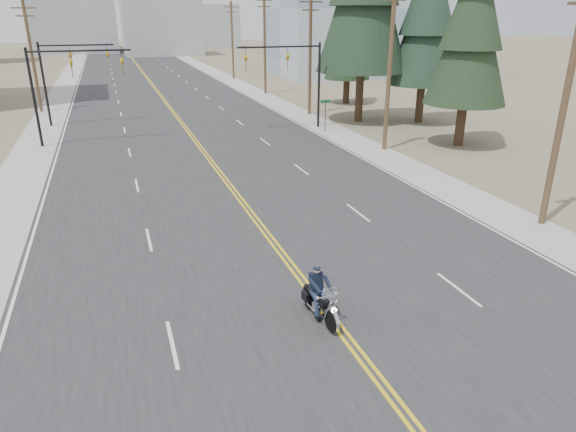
# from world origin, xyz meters

# --- Properties ---
(ground_plane) EXTENTS (400.00, 400.00, 0.00)m
(ground_plane) POSITION_xyz_m (0.00, 0.00, 0.00)
(ground_plane) COLOR #776D56
(ground_plane) RESTS_ON ground
(road) EXTENTS (20.00, 200.00, 0.01)m
(road) POSITION_xyz_m (0.00, 70.00, 0.01)
(road) COLOR #303033
(road) RESTS_ON ground
(sidewalk_left) EXTENTS (3.00, 200.00, 0.01)m
(sidewalk_left) POSITION_xyz_m (-11.50, 70.00, 0.01)
(sidewalk_left) COLOR #A5A5A0
(sidewalk_left) RESTS_ON ground
(sidewalk_right) EXTENTS (3.00, 200.00, 0.01)m
(sidewalk_right) POSITION_xyz_m (11.50, 70.00, 0.01)
(sidewalk_right) COLOR #A5A5A0
(sidewalk_right) RESTS_ON ground
(traffic_mast_left) EXTENTS (7.10, 0.26, 7.00)m
(traffic_mast_left) POSITION_xyz_m (-8.98, 32.00, 4.94)
(traffic_mast_left) COLOR black
(traffic_mast_left) RESTS_ON ground
(traffic_mast_right) EXTENTS (7.10, 0.26, 7.00)m
(traffic_mast_right) POSITION_xyz_m (8.98, 32.00, 4.94)
(traffic_mast_right) COLOR black
(traffic_mast_right) RESTS_ON ground
(traffic_mast_far) EXTENTS (6.10, 0.26, 7.00)m
(traffic_mast_far) POSITION_xyz_m (-9.31, 40.00, 4.87)
(traffic_mast_far) COLOR black
(traffic_mast_far) RESTS_ON ground
(street_sign) EXTENTS (0.90, 0.06, 2.62)m
(street_sign) POSITION_xyz_m (10.80, 30.00, 1.80)
(street_sign) COLOR black
(street_sign) RESTS_ON ground
(utility_pole_a) EXTENTS (2.20, 0.30, 11.00)m
(utility_pole_a) POSITION_xyz_m (12.50, 8.00, 5.73)
(utility_pole_a) COLOR brown
(utility_pole_a) RESTS_ON ground
(utility_pole_b) EXTENTS (2.20, 0.30, 11.50)m
(utility_pole_b) POSITION_xyz_m (12.50, 23.00, 5.98)
(utility_pole_b) COLOR brown
(utility_pole_b) RESTS_ON ground
(utility_pole_c) EXTENTS (2.20, 0.30, 11.00)m
(utility_pole_c) POSITION_xyz_m (12.50, 38.00, 5.73)
(utility_pole_c) COLOR brown
(utility_pole_c) RESTS_ON ground
(utility_pole_d) EXTENTS (2.20, 0.30, 11.50)m
(utility_pole_d) POSITION_xyz_m (12.50, 53.00, 5.98)
(utility_pole_d) COLOR brown
(utility_pole_d) RESTS_ON ground
(utility_pole_e) EXTENTS (2.20, 0.30, 11.00)m
(utility_pole_e) POSITION_xyz_m (12.50, 70.00, 5.73)
(utility_pole_e) COLOR brown
(utility_pole_e) RESTS_ON ground
(utility_pole_left) EXTENTS (2.20, 0.30, 10.50)m
(utility_pole_left) POSITION_xyz_m (-12.50, 48.00, 5.48)
(utility_pole_left) COLOR brown
(utility_pole_left) RESTS_ON ground
(glass_building) EXTENTS (24.00, 16.00, 20.00)m
(glass_building) POSITION_xyz_m (32.00, 70.00, 10.00)
(glass_building) COLOR #9EB5CC
(glass_building) RESTS_ON ground
(haze_bldg_b) EXTENTS (18.00, 14.00, 14.00)m
(haze_bldg_b) POSITION_xyz_m (8.00, 125.00, 7.00)
(haze_bldg_b) COLOR #ADB2B7
(haze_bldg_b) RESTS_ON ground
(haze_bldg_c) EXTENTS (16.00, 12.00, 18.00)m
(haze_bldg_c) POSITION_xyz_m (40.00, 110.00, 9.00)
(haze_bldg_c) COLOR #B7BCC6
(haze_bldg_c) RESTS_ON ground
(haze_bldg_e) EXTENTS (14.00, 14.00, 12.00)m
(haze_bldg_e) POSITION_xyz_m (25.00, 150.00, 6.00)
(haze_bldg_e) COLOR #B7BCC6
(haze_bldg_e) RESTS_ON ground
(motorcyclist) EXTENTS (1.12, 2.28, 1.73)m
(motorcyclist) POSITION_xyz_m (-0.35, 3.89, 0.86)
(motorcyclist) COLOR black
(motorcyclist) RESTS_ON ground
(conifer_near) EXTENTS (5.79, 5.79, 15.33)m
(conifer_near) POSITION_xyz_m (18.40, 22.38, 8.80)
(conifer_near) COLOR #382619
(conifer_near) RESTS_ON ground
(conifer_mid) EXTENTS (6.30, 6.30, 16.79)m
(conifer_mid) POSITION_xyz_m (20.45, 31.07, 9.64)
(conifer_mid) COLOR #382619
(conifer_mid) RESTS_ON ground
(conifer_far) EXTENTS (4.92, 4.92, 13.18)m
(conifer_far) POSITION_xyz_m (18.75, 42.93, 7.56)
(conifer_far) COLOR #382619
(conifer_far) RESTS_ON ground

